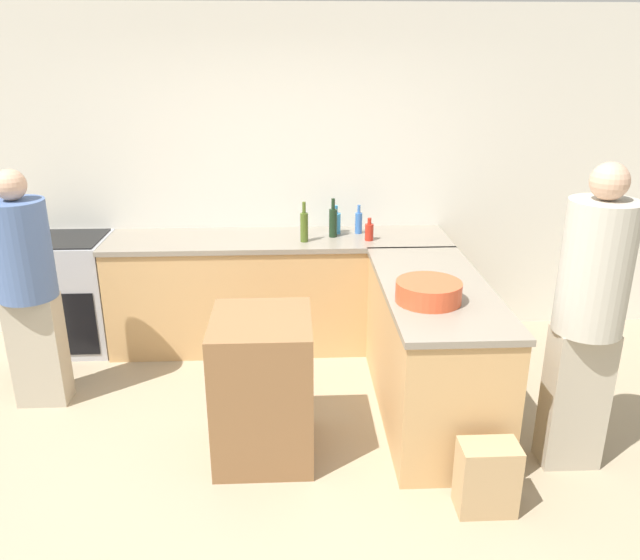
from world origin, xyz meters
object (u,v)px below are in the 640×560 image
at_px(range_oven, 72,294).
at_px(person_by_range, 27,284).
at_px(person_at_peninsula, 589,312).
at_px(paper_bag, 487,477).
at_px(mixing_bowl, 429,292).
at_px(hot_sauce_bottle, 369,231).
at_px(olive_oil_bottle, 304,226).
at_px(dish_soap_bottle, 335,222).
at_px(wine_bottle_dark, 333,222).
at_px(water_bottle_blue, 359,222).
at_px(island_table, 263,387).

bearing_deg(range_oven, person_by_range, -86.63).
bearing_deg(person_at_peninsula, paper_bag, -147.36).
bearing_deg(mixing_bowl, paper_bag, -73.73).
bearing_deg(mixing_bowl, hot_sauce_bottle, 98.66).
bearing_deg(olive_oil_bottle, person_by_range, -157.98).
relative_size(dish_soap_bottle, paper_bag, 0.58).
height_order(mixing_bowl, paper_bag, mixing_bowl).
distance_m(hot_sauce_bottle, paper_bag, 2.21).
height_order(person_by_range, person_at_peninsula, person_at_peninsula).
relative_size(wine_bottle_dark, dish_soap_bottle, 1.35).
xyz_separation_m(water_bottle_blue, paper_bag, (0.47, -2.23, -0.82)).
height_order(range_oven, dish_soap_bottle, dish_soap_bottle).
xyz_separation_m(wine_bottle_dark, person_by_range, (-2.10, -0.88, -0.17)).
xyz_separation_m(hot_sauce_bottle, water_bottle_blue, (-0.06, 0.21, 0.02)).
distance_m(island_table, mixing_bowl, 1.15).
relative_size(island_table, person_at_peninsula, 0.49).
height_order(water_bottle_blue, dish_soap_bottle, water_bottle_blue).
relative_size(island_table, mixing_bowl, 2.26).
distance_m(mixing_bowl, person_at_peninsula, 0.89).
height_order(range_oven, olive_oil_bottle, olive_oil_bottle).
bearing_deg(paper_bag, dish_soap_bottle, 106.53).
relative_size(water_bottle_blue, dish_soap_bottle, 1.01).
distance_m(island_table, wine_bottle_dark, 1.74).
height_order(range_oven, paper_bag, range_oven).
relative_size(wine_bottle_dark, person_at_peninsula, 0.17).
xyz_separation_m(mixing_bowl, olive_oil_bottle, (-0.71, 1.29, 0.06)).
relative_size(range_oven, water_bottle_blue, 3.97).
relative_size(mixing_bowl, water_bottle_blue, 1.67).
height_order(water_bottle_blue, paper_bag, water_bottle_blue).
bearing_deg(person_by_range, mixing_bowl, -11.73).
bearing_deg(hot_sauce_bottle, person_at_peninsula, -57.70).
distance_m(mixing_bowl, person_by_range, 2.63).
relative_size(mixing_bowl, wine_bottle_dark, 1.25).
bearing_deg(hot_sauce_bottle, olive_oil_bottle, -178.48).
bearing_deg(dish_soap_bottle, paper_bag, -73.47).
distance_m(water_bottle_blue, paper_bag, 2.42).
height_order(olive_oil_bottle, paper_bag, olive_oil_bottle).
height_order(wine_bottle_dark, olive_oil_bottle, olive_oil_bottle).
relative_size(range_oven, dish_soap_bottle, 4.03).
relative_size(mixing_bowl, person_at_peninsula, 0.22).
height_order(olive_oil_bottle, person_at_peninsula, person_at_peninsula).
relative_size(person_by_range, person_at_peninsula, 0.91).
distance_m(dish_soap_bottle, paper_bag, 2.47).
xyz_separation_m(dish_soap_bottle, paper_bag, (0.66, -2.23, -0.82)).
bearing_deg(mixing_bowl, water_bottle_blue, 99.83).
bearing_deg(island_table, range_oven, 136.36).
bearing_deg(olive_oil_bottle, hot_sauce_bottle, 1.52).
xyz_separation_m(wine_bottle_dark, person_at_peninsula, (1.31, -1.74, -0.07)).
xyz_separation_m(mixing_bowl, paper_bag, (0.21, -0.72, -0.79)).
bearing_deg(person_at_peninsula, wine_bottle_dark, 126.96).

